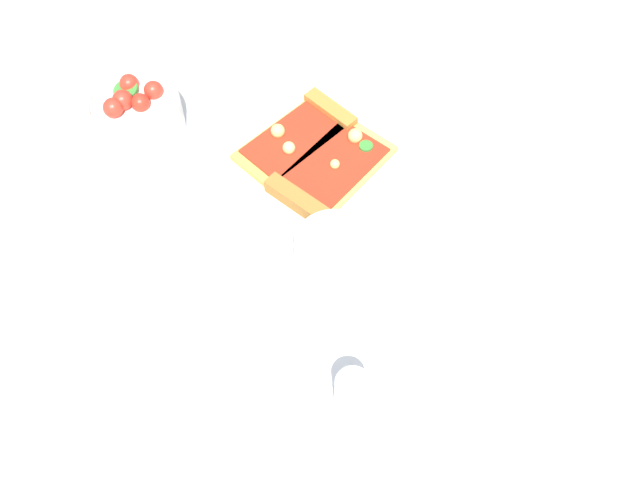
% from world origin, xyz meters
% --- Properties ---
extents(ground_plane, '(2.40, 2.40, 0.00)m').
position_xyz_m(ground_plane, '(0.00, 0.00, 0.00)').
color(ground_plane, silver).
rests_on(ground_plane, ground).
extents(plate, '(0.22, 0.22, 0.01)m').
position_xyz_m(plate, '(-0.01, -0.02, 0.01)').
color(plate, silver).
rests_on(plate, ground_plane).
extents(pizza_slice_near, '(0.11, 0.16, 0.02)m').
position_xyz_m(pizza_slice_near, '(-0.03, -0.00, 0.02)').
color(pizza_slice_near, '#E5B256').
rests_on(pizza_slice_near, plate).
extents(pizza_slice_far, '(0.11, 0.16, 0.02)m').
position_xyz_m(pizza_slice_far, '(0.03, -0.04, 0.02)').
color(pizza_slice_far, gold).
rests_on(pizza_slice_far, plate).
extents(salad_bowl, '(0.12, 0.12, 0.08)m').
position_xyz_m(salad_bowl, '(0.22, 0.05, 0.03)').
color(salad_bowl, white).
rests_on(salad_bowl, ground_plane).
extents(soda_glass, '(0.08, 0.08, 0.12)m').
position_xyz_m(soda_glass, '(-0.12, 0.13, 0.06)').
color(soda_glass, silver).
rests_on(soda_glass, ground_plane).
extents(paper_napkin, '(0.17, 0.13, 0.00)m').
position_xyz_m(paper_napkin, '(-0.28, 0.06, 0.00)').
color(paper_napkin, white).
rests_on(paper_napkin, ground_plane).
extents(pepper_shaker, '(0.04, 0.04, 0.06)m').
position_xyz_m(pepper_shaker, '(-0.19, 0.22, 0.03)').
color(pepper_shaker, silver).
rests_on(pepper_shaker, ground_plane).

